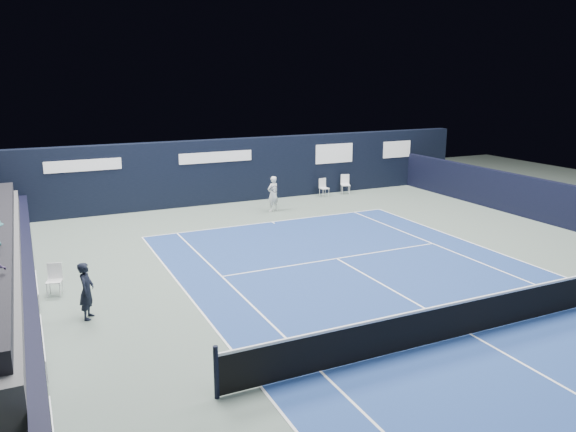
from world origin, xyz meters
name	(u,v)px	position (x,y,z in m)	size (l,w,h in m)	color
ground	(418,305)	(0.00, 2.00, 0.00)	(48.00, 48.00, 0.00)	#536359
court_surface	(471,334)	(0.00, 0.00, 0.00)	(10.97, 23.77, 0.01)	navy
enclosure_wall_right	(564,206)	(10.50, 6.00, 0.90)	(0.30, 22.00, 1.80)	black
folding_chair_back_a	(323,184)	(4.55, 15.65, 0.62)	(0.44, 0.47, 0.93)	white
folding_chair_back_b	(345,183)	(5.95, 15.73, 0.58)	(0.57, 0.56, 1.01)	white
line_judge_chair	(55,277)	(-8.86, 7.06, 0.52)	(0.49, 0.48, 0.91)	silver
line_judge	(87,291)	(-8.21, 4.95, 0.75)	(0.55, 0.36, 1.50)	black
court_markings	(471,334)	(0.00, 0.00, 0.01)	(11.03, 23.83, 0.00)	white
tennis_net	(472,315)	(0.00, 0.00, 0.51)	(12.90, 0.10, 1.10)	black
back_sponsor_wall	(234,170)	(0.01, 16.50, 1.55)	(26.00, 0.63, 3.10)	black
side_barrier_left	(31,291)	(-9.50, 5.97, 0.60)	(0.33, 22.00, 1.20)	black
tennis_player	(273,194)	(0.85, 13.68, 0.82)	(0.69, 0.89, 1.63)	silver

